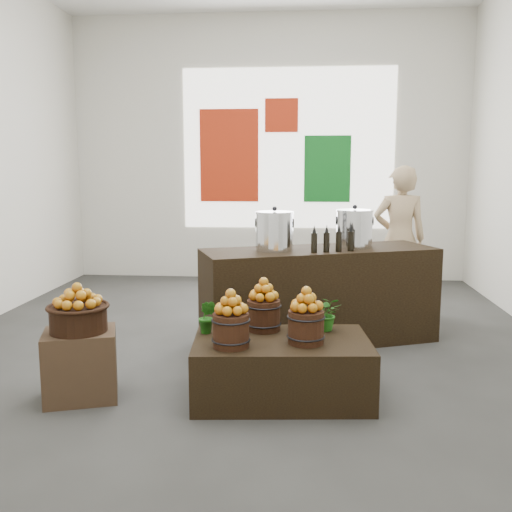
# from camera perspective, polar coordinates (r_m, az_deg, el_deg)

# --- Properties ---
(ground) EXTENTS (7.00, 7.00, 0.00)m
(ground) POSITION_cam_1_polar(r_m,az_deg,el_deg) (5.63, -1.11, -8.94)
(ground) COLOR #383836
(ground) RESTS_ON ground
(back_wall) EXTENTS (6.00, 0.04, 4.00)m
(back_wall) POSITION_cam_1_polar(r_m,az_deg,el_deg) (8.86, 1.24, 10.64)
(back_wall) COLOR silver
(back_wall) RESTS_ON ground
(back_opening) EXTENTS (3.20, 0.02, 2.40)m
(back_opening) POSITION_cam_1_polar(r_m,az_deg,el_deg) (8.82, 3.21, 10.64)
(back_opening) COLOR white
(back_opening) RESTS_ON back_wall
(deco_red_left) EXTENTS (0.90, 0.04, 1.40)m
(deco_red_left) POSITION_cam_1_polar(r_m,az_deg,el_deg) (8.88, -2.70, 9.98)
(deco_red_left) COLOR #B6270E
(deco_red_left) RESTS_ON back_wall
(deco_green_right) EXTENTS (0.70, 0.04, 1.00)m
(deco_green_right) POSITION_cam_1_polar(r_m,az_deg,el_deg) (8.81, 7.14, 8.63)
(deco_green_right) COLOR #0F651D
(deco_green_right) RESTS_ON back_wall
(deco_red_upper) EXTENTS (0.50, 0.04, 0.50)m
(deco_red_upper) POSITION_cam_1_polar(r_m,az_deg,el_deg) (8.85, 2.57, 13.88)
(deco_red_upper) COLOR #B6270E
(deco_red_upper) RESTS_ON back_wall
(crate) EXTENTS (0.63, 0.57, 0.52)m
(crate) POSITION_cam_1_polar(r_m,az_deg,el_deg) (4.53, -17.12, -10.36)
(crate) COLOR #4C3223
(crate) RESTS_ON ground
(wicker_basket) EXTENTS (0.41, 0.41, 0.19)m
(wicker_basket) POSITION_cam_1_polar(r_m,az_deg,el_deg) (4.43, -17.33, -6.03)
(wicker_basket) COLOR black
(wicker_basket) RESTS_ON crate
(apples_in_basket) EXTENTS (0.32, 0.32, 0.17)m
(apples_in_basket) POSITION_cam_1_polar(r_m,az_deg,el_deg) (4.38, -17.44, -3.74)
(apples_in_basket) COLOR #8B1304
(apples_in_basket) RESTS_ON wicker_basket
(display_table) EXTENTS (1.37, 0.92, 0.45)m
(display_table) POSITION_cam_1_polar(r_m,az_deg,el_deg) (4.37, 2.56, -11.13)
(display_table) COLOR black
(display_table) RESTS_ON ground
(apple_bucket_front_left) EXTENTS (0.26, 0.26, 0.24)m
(apple_bucket_front_left) POSITION_cam_1_polar(r_m,az_deg,el_deg) (4.09, -2.53, -7.44)
(apple_bucket_front_left) COLOR #391D0F
(apple_bucket_front_left) RESTS_ON display_table
(apples_in_bucket_front_left) EXTENTS (0.20, 0.20, 0.18)m
(apples_in_bucket_front_left) POSITION_cam_1_polar(r_m,az_deg,el_deg) (4.04, -2.55, -4.60)
(apples_in_bucket_front_left) COLOR #8B1304
(apples_in_bucket_front_left) RESTS_ON apple_bucket_front_left
(apple_bucket_front_right) EXTENTS (0.26, 0.26, 0.24)m
(apple_bucket_front_right) POSITION_cam_1_polar(r_m,az_deg,el_deg) (4.18, 5.02, -7.10)
(apple_bucket_front_right) COLOR #391D0F
(apple_bucket_front_right) RESTS_ON display_table
(apples_in_bucket_front_right) EXTENTS (0.20, 0.20, 0.18)m
(apples_in_bucket_front_right) POSITION_cam_1_polar(r_m,az_deg,el_deg) (4.13, 5.06, -4.32)
(apples_in_bucket_front_right) COLOR #8B1304
(apples_in_bucket_front_right) RESTS_ON apple_bucket_front_right
(apple_bucket_rear) EXTENTS (0.26, 0.26, 0.24)m
(apple_bucket_rear) POSITION_cam_1_polar(r_m,az_deg,el_deg) (4.49, 0.76, -5.94)
(apple_bucket_rear) COLOR #391D0F
(apple_bucket_rear) RESTS_ON display_table
(apples_in_bucket_rear) EXTENTS (0.20, 0.20, 0.18)m
(apples_in_bucket_rear) POSITION_cam_1_polar(r_m,az_deg,el_deg) (4.44, 0.77, -3.34)
(apples_in_bucket_rear) COLOR #8B1304
(apples_in_bucket_rear) RESTS_ON apple_bucket_rear
(herb_garnish_right) EXTENTS (0.28, 0.25, 0.28)m
(herb_garnish_right) POSITION_cam_1_polar(r_m,az_deg,el_deg) (4.51, 7.05, -5.71)
(herb_garnish_right) COLOR #195512
(herb_garnish_right) RESTS_ON display_table
(herb_garnish_left) EXTENTS (0.17, 0.16, 0.26)m
(herb_garnish_left) POSITION_cam_1_polar(r_m,az_deg,el_deg) (4.42, -4.87, -6.07)
(herb_garnish_left) COLOR #195512
(herb_garnish_left) RESTS_ON display_table
(counter) EXTENTS (2.39, 1.51, 0.94)m
(counter) POSITION_cam_1_polar(r_m,az_deg,el_deg) (5.67, 6.33, -3.96)
(counter) COLOR black
(counter) RESTS_ON ground
(stock_pot_left) EXTENTS (0.35, 0.35, 0.35)m
(stock_pot_left) POSITION_cam_1_polar(r_m,az_deg,el_deg) (5.41, 1.86, 2.39)
(stock_pot_left) COLOR silver
(stock_pot_left) RESTS_ON counter
(stock_pot_center) EXTENTS (0.35, 0.35, 0.35)m
(stock_pot_center) POSITION_cam_1_polar(r_m,az_deg,el_deg) (5.72, 9.81, 2.62)
(stock_pot_center) COLOR silver
(stock_pot_center) RESTS_ON counter
(oil_cruets) EXTENTS (0.33, 0.18, 0.26)m
(oil_cruets) POSITION_cam_1_polar(r_m,az_deg,el_deg) (5.37, 7.38, 1.77)
(oil_cruets) COLOR black
(oil_cruets) RESTS_ON counter
(shopper) EXTENTS (0.65, 0.44, 1.74)m
(shopper) POSITION_cam_1_polar(r_m,az_deg,el_deg) (7.09, 14.14, 1.71)
(shopper) COLOR tan
(shopper) RESTS_ON ground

